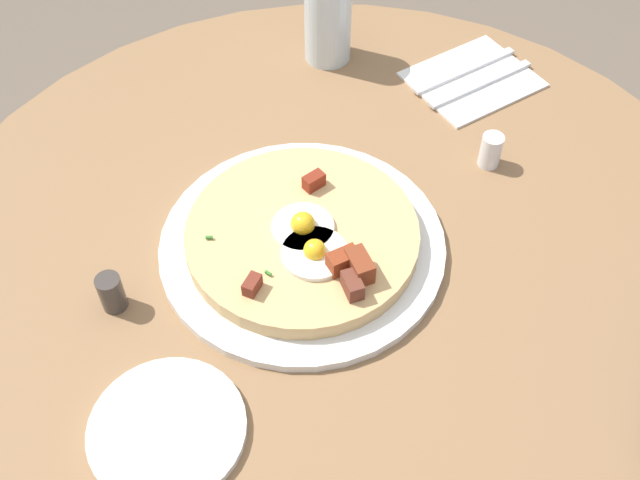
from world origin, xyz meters
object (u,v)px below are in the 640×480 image
Objects in this scene: dining_table at (335,332)px; pizza_plate at (302,245)px; salt_shaker at (491,151)px; bread_plate at (167,429)px; pepper_shaker at (111,293)px; fork at (481,84)px; breakfast_pizza at (304,237)px; water_glass at (328,17)px; knife at (465,70)px.

pizza_plate is (-0.04, 0.01, 0.18)m from dining_table.
salt_shaker is at bearing 25.20° from pizza_plate.
bread_plate is 3.32× the size of pepper_shaker.
pizza_plate reaches higher than fork.
breakfast_pizza reaches higher than dining_table.
water_glass is 0.51m from pepper_shaker.
pizza_plate is 0.40m from knife.
breakfast_pizza is 0.38m from water_glass.
bread_plate is at bearing -155.29° from knife.
breakfast_pizza is at bearing -154.10° from salt_shaker.
pizza_plate is at bearing -154.80° from salt_shaker.
pepper_shaker is (-0.22, -0.06, -0.00)m from breakfast_pizza.
dining_table is 0.41m from fork.
pizza_plate is at bearing 117.73° from breakfast_pizza.
dining_table is at bearing -93.98° from water_glass.
pepper_shaker is at bearing -123.47° from water_glass.
breakfast_pizza is at bearing 15.24° from pepper_shaker.
dining_table is 7.59× the size of water_glass.
pepper_shaker reaches higher than pizza_plate.
breakfast_pizza is 0.28m from salt_shaker.
salt_shaker is at bearing -52.88° from water_glass.
pepper_shaker is at bearing -168.91° from dining_table.
salt_shaker is at bearing 21.15° from pepper_shaker.
pizza_plate is 0.22m from pepper_shaker.
water_glass is 0.31m from salt_shaker.
knife is (0.22, 0.32, 0.18)m from dining_table.
fork is 1.00× the size of knife.
fork is 1.33× the size of water_glass.
water_glass is at bearing 129.21° from fork.
fork reaches higher than dining_table.
breakfast_pizza is 1.52× the size of fork.
bread_plate is 0.17m from pepper_shaker.
bread_plate is (-0.19, -0.21, 0.18)m from dining_table.
salt_shaker is (0.25, 0.12, -0.00)m from breakfast_pizza.
water_glass is 2.90× the size of salt_shaker.
salt_shaker reaches higher than pizza_plate.
bread_plate is 0.67m from knife.
breakfast_pizza is 5.85× the size of salt_shaker.
dining_table is at bearing -148.33° from salt_shaker.
bread_plate is 0.65m from fork.
salt_shaker is 0.50m from pepper_shaker.
water_glass is at bearing 79.61° from pizza_plate.
breakfast_pizza is at bearing 54.81° from bread_plate.
knife is 0.60m from pepper_shaker.
pepper_shaker is at bearing -172.95° from fork.
water_glass is (-0.19, 0.06, 0.06)m from knife.
fork is (0.28, 0.27, -0.02)m from breakfast_pizza.
pizza_plate is 2.49× the size of water_glass.
bread_plate is 0.53m from salt_shaker.
breakfast_pizza reaches higher than fork.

